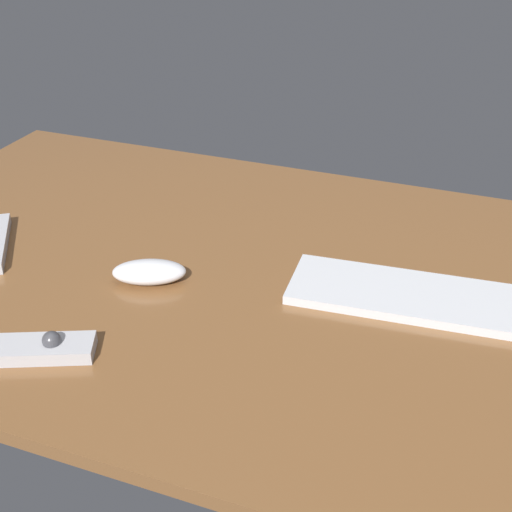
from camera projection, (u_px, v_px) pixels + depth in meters
The scene contains 4 objects.
desk at pixel (251, 279), 110.76cm from camera, with size 140.00×84.00×2.00cm, color brown.
keyboard at pixel (433, 299), 102.80cm from camera, with size 41.60×12.72×1.37cm, color silver.
computer_mouse at pixel (149, 272), 107.50cm from camera, with size 11.14×5.60×3.35cm, color silver.
media_remote at pixel (32, 348), 92.19cm from camera, with size 17.05×11.29×3.49cm.
Camera 1 is at (34.45, -87.60, 59.49)cm, focal length 50.02 mm.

